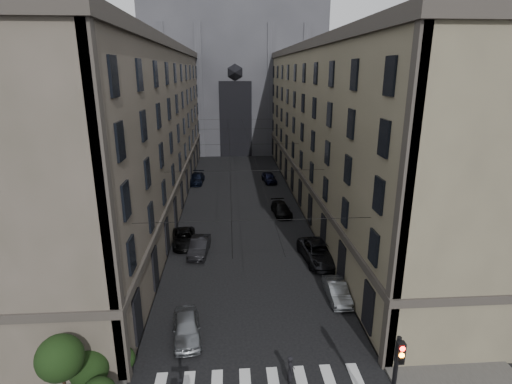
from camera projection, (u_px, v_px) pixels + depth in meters
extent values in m
cube|color=#383533|center=(157.00, 203.00, 49.56)|extent=(7.00, 80.00, 0.15)
cube|color=#383533|center=(323.00, 199.00, 50.93)|extent=(7.00, 80.00, 0.15)
cube|color=#494338|center=(125.00, 132.00, 46.75)|extent=(13.00, 60.00, 18.00)
cube|color=#38332D|center=(117.00, 46.00, 44.00)|extent=(13.60, 60.60, 0.90)
cube|color=#38332D|center=(129.00, 171.00, 48.16)|extent=(13.40, 60.30, 0.50)
cube|color=brown|center=(351.00, 129.00, 48.52)|extent=(13.00, 60.00, 18.00)
cube|color=#38332D|center=(357.00, 47.00, 45.77)|extent=(13.60, 60.60, 0.90)
cube|color=#38332D|center=(348.00, 168.00, 49.92)|extent=(13.40, 60.30, 0.50)
cube|color=#2D2D33|center=(234.00, 75.00, 83.09)|extent=(34.00, 22.00, 30.00)
cube|color=black|center=(236.00, 120.00, 74.88)|extent=(6.00, 0.30, 14.00)
cube|color=black|center=(400.00, 353.00, 16.64)|extent=(0.34, 0.30, 1.00)
cylinder|color=#FF0C07|center=(403.00, 349.00, 16.39)|extent=(0.22, 0.05, 0.22)
cylinder|color=orange|center=(402.00, 355.00, 16.49)|extent=(0.22, 0.05, 0.22)
cylinder|color=black|center=(401.00, 362.00, 16.58)|extent=(0.22, 0.05, 0.22)
sphere|color=black|center=(89.00, 369.00, 20.54)|extent=(2.00, 2.00, 2.00)
sphere|color=black|center=(122.00, 359.00, 21.68)|extent=(1.40, 1.40, 1.40)
sphere|color=black|center=(60.00, 358.00, 18.73)|extent=(2.20, 2.20, 2.20)
cylinder|color=black|center=(254.00, 220.00, 23.27)|extent=(14.00, 0.03, 0.03)
cylinder|color=black|center=(245.00, 171.00, 34.72)|extent=(14.00, 0.03, 0.03)
cylinder|color=black|center=(240.00, 144.00, 47.12)|extent=(14.00, 0.03, 0.03)
cylinder|color=black|center=(238.00, 129.00, 59.52)|extent=(14.00, 0.03, 0.03)
cylinder|color=black|center=(236.00, 119.00, 70.97)|extent=(14.00, 0.03, 0.03)
cylinder|color=black|center=(230.00, 146.00, 48.11)|extent=(0.03, 60.00, 0.03)
cylinder|color=black|center=(251.00, 146.00, 48.28)|extent=(0.03, 60.00, 0.03)
imported|color=slate|center=(186.00, 328.00, 24.55)|extent=(2.23, 4.40, 1.43)
imported|color=black|center=(199.00, 247.00, 35.81)|extent=(1.94, 4.53, 1.45)
imported|color=black|center=(184.00, 238.00, 37.73)|extent=(2.83, 5.05, 1.33)
imported|color=black|center=(197.00, 178.00, 58.34)|extent=(2.32, 5.07, 1.44)
imported|color=slate|center=(337.00, 291.00, 28.71)|extent=(1.39, 3.92, 1.29)
imported|color=black|center=(319.00, 252.00, 34.50)|extent=(3.20, 5.96, 1.59)
imported|color=black|center=(281.00, 209.00, 45.66)|extent=(2.28, 4.72, 1.32)
imported|color=black|center=(269.00, 177.00, 58.86)|extent=(2.21, 4.42, 1.44)
imported|color=black|center=(291.00, 370.00, 20.85)|extent=(0.44, 0.65, 1.73)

